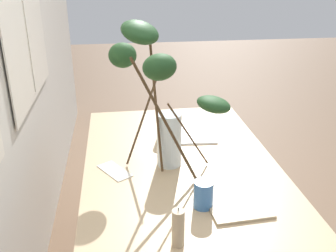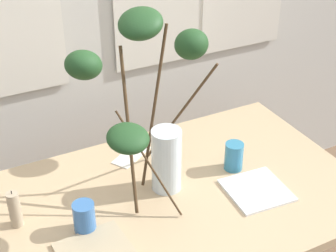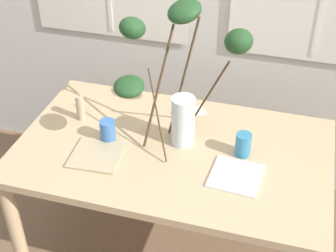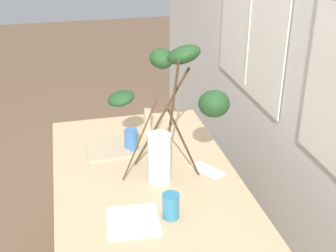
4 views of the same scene
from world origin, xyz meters
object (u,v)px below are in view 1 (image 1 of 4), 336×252
Objects in this scene: vase_with_branches at (158,95)px; drinking_glass_blue_left at (203,194)px; plate_square_left at (236,203)px; pillar_candle at (178,228)px; plate_square_right at (194,135)px; drinking_glass_blue_right at (164,128)px; dining_table at (182,184)px.

drinking_glass_blue_left is (-0.35, -0.14, -0.31)m from vase_with_branches.
plate_square_left is 0.35m from pillar_candle.
vase_with_branches is 3.14× the size of plate_square_right.
plate_square_left reaches higher than plate_square_right.
drinking_glass_blue_right is at bearing 17.00° from plate_square_left.
vase_with_branches is 3.02× the size of plate_square_left.
drinking_glass_blue_left reaches higher than plate_square_left.
pillar_candle is (-0.89, 0.07, 0.01)m from drinking_glass_blue_right.
pillar_candle is (-0.89, 0.24, 0.07)m from plate_square_right.
plate_square_left reaches higher than dining_table.
drinking_glass_blue_right is (0.68, 0.07, 0.00)m from drinking_glass_blue_left.
dining_table is 12.92× the size of drinking_glass_blue_right.
pillar_candle is at bearing 175.76° from drinking_glass_blue_right.
plate_square_left is at bearing -176.94° from plate_square_right.
drinking_glass_blue_right is 0.90m from pillar_candle.
pillar_candle reaches higher than plate_square_left.
drinking_glass_blue_left is 0.96× the size of drinking_glass_blue_right.
vase_with_branches reaches higher than drinking_glass_blue_right.
pillar_candle reaches higher than plate_square_right.
drinking_glass_blue_right is 0.72m from plate_square_left.
vase_with_branches is 5.98× the size of drinking_glass_blue_right.
dining_table is at bearing 25.73° from plate_square_left.
plate_square_right is (0.34, -0.13, 0.10)m from dining_table.
dining_table is at bearing -94.50° from vase_with_branches.
drinking_glass_blue_right is (0.34, 0.05, 0.16)m from dining_table.
vase_with_branches reaches higher than pillar_candle.
pillar_candle is (-0.21, 0.28, 0.07)m from plate_square_left.
vase_with_branches is 0.55m from plate_square_right.
drinking_glass_blue_left is 0.69m from plate_square_right.
plate_square_left is (-0.35, -0.28, -0.37)m from vase_with_branches.
dining_table is 10.07× the size of pillar_candle.
drinking_glass_blue_right is at bearing 7.43° from dining_table.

